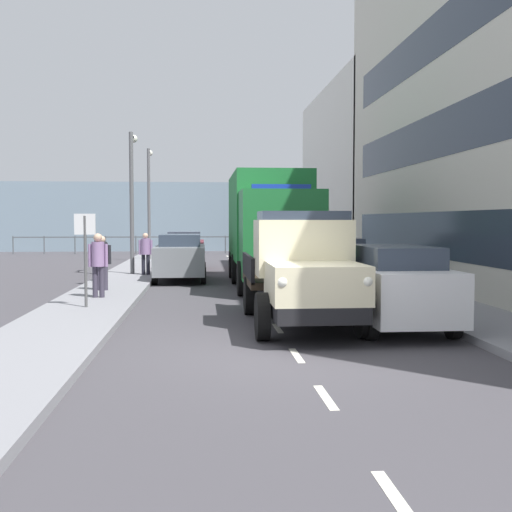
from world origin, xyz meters
TOP-DOWN VIEW (x-y plane):
  - ground_plane at (0.00, -11.22)m, footprint 80.00×80.00m
  - sidewalk_left at (-4.40, -11.22)m, footprint 2.17×42.01m
  - sidewalk_right at (4.40, -11.22)m, footprint 2.17×42.01m
  - road_centreline_markings at (0.00, -10.11)m, footprint 0.12×37.20m
  - building_far_block at (-9.46, -25.48)m, footprint 7.95×14.92m
  - sea_horizon at (0.00, -35.22)m, footprint 80.00×0.80m
  - seawall_railing at (-0.00, -31.62)m, footprint 28.08×0.08m
  - truck_vintage_cream at (-0.53, -2.40)m, footprint 2.17×5.64m
  - lorry_cargo_green at (-0.77, -10.74)m, footprint 2.58×8.20m
  - car_white_kerbside_near at (-2.37, -2.19)m, footprint 1.77×4.20m
  - car_black_kerbside_1 at (-2.37, -8.18)m, footprint 1.84×3.92m
  - car_teal_kerbside_2 at (-2.37, -12.97)m, footprint 1.82×3.83m
  - car_grey_oppositeside_0 at (2.37, -12.73)m, footprint 1.88×4.14m
  - car_maroon_oppositeside_1 at (2.37, -18.06)m, footprint 1.84×4.24m
  - pedestrian_with_bag at (4.37, -6.70)m, footprint 0.53×0.34m
  - pedestrian_in_dark_coat at (4.54, -8.45)m, footprint 0.53×0.34m
  - pedestrian_couple_a at (5.07, -11.28)m, footprint 0.53×0.34m
  - pedestrian_strolling at (3.73, -13.69)m, footprint 0.53×0.34m
  - lamp_post_promenade at (4.30, -14.43)m, footprint 0.32×1.14m
  - lamp_post_far at (4.43, -23.79)m, footprint 0.32×1.14m
  - street_sign at (4.36, -4.84)m, footprint 0.50×0.07m

SIDE VIEW (x-z plane):
  - ground_plane at x=0.00m, z-range 0.00..0.00m
  - road_centreline_markings at x=0.00m, z-range 0.00..0.01m
  - sidewalk_left at x=-4.40m, z-range 0.00..0.15m
  - sidewalk_right at x=4.40m, z-range 0.00..0.15m
  - car_teal_kerbside_2 at x=-2.37m, z-range 0.03..1.75m
  - car_black_kerbside_1 at x=-2.37m, z-range 0.03..1.75m
  - car_white_kerbside_near at x=-2.37m, z-range 0.03..1.75m
  - car_grey_oppositeside_0 at x=2.37m, z-range 0.04..1.76m
  - car_maroon_oppositeside_1 at x=2.37m, z-range 0.04..1.76m
  - seawall_railing at x=0.00m, z-range 0.32..1.52m
  - pedestrian_strolling at x=3.73m, z-range 0.29..1.89m
  - pedestrian_couple_a at x=5.07m, z-range 0.29..1.90m
  - pedestrian_in_dark_coat at x=4.54m, z-range 0.29..1.91m
  - pedestrian_with_bag at x=4.37m, z-range 0.31..2.05m
  - truck_vintage_cream at x=-0.53m, z-range -0.04..2.39m
  - street_sign at x=4.36m, z-range 0.56..2.81m
  - lorry_cargo_green at x=-0.77m, z-range 0.14..4.01m
  - sea_horizon at x=0.00m, z-range 0.00..5.00m
  - lamp_post_promenade at x=4.30m, z-range 0.74..6.27m
  - lamp_post_far at x=4.43m, z-range 0.76..6.72m
  - building_far_block at x=-9.46m, z-range 0.00..9.85m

